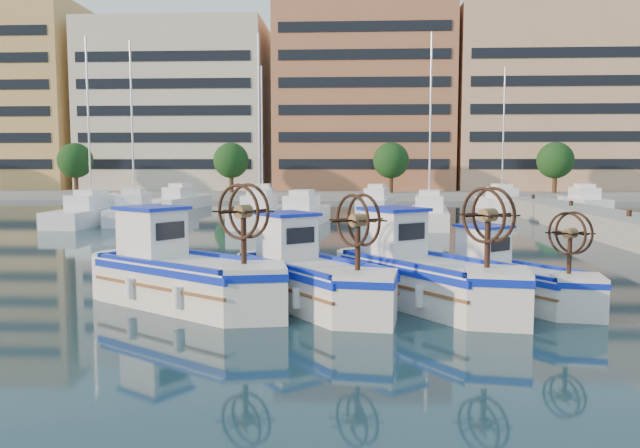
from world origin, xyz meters
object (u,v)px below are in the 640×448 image
(fishing_boat_b, at_px, (309,274))
(fishing_boat_d, at_px, (510,277))
(fishing_boat_a, at_px, (183,272))
(fishing_boat_c, at_px, (422,272))

(fishing_boat_b, xyz_separation_m, fishing_boat_d, (5.30, 0.61, -0.13))
(fishing_boat_a, height_order, fishing_boat_d, fishing_boat_a)
(fishing_boat_c, relative_size, fishing_boat_d, 1.24)
(fishing_boat_c, xyz_separation_m, fishing_boat_d, (2.35, 0.34, -0.17))
(fishing_boat_a, relative_size, fishing_boat_c, 1.03)
(fishing_boat_a, relative_size, fishing_boat_b, 1.09)
(fishing_boat_b, bearing_deg, fishing_boat_d, -30.52)
(fishing_boat_a, relative_size, fishing_boat_d, 1.28)
(fishing_boat_a, distance_m, fishing_boat_d, 8.62)
(fishing_boat_a, height_order, fishing_boat_b, fishing_boat_a)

